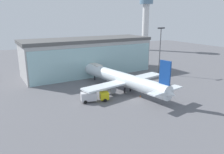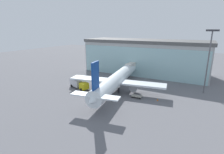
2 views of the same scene
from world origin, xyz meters
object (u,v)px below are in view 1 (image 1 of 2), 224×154
(jet_bridge, at_px, (92,66))
(safety_cone_nose, at_px, (140,96))
(apron_light_mast, at_px, (160,47))
(control_tower, at_px, (146,17))
(catering_truck, at_px, (94,96))
(baggage_cart, at_px, (147,87))
(safety_cone_wingtip, at_px, (159,85))
(airplane, at_px, (123,79))

(jet_bridge, xyz_separation_m, safety_cone_nose, (3.81, -25.11, -4.07))
(apron_light_mast, bearing_deg, safety_cone_nose, -140.32)
(control_tower, height_order, apron_light_mast, control_tower)
(jet_bridge, distance_m, apron_light_mast, 27.17)
(apron_light_mast, height_order, catering_truck, apron_light_mast)
(jet_bridge, height_order, catering_truck, jet_bridge)
(catering_truck, xyz_separation_m, safety_cone_nose, (12.84, -3.09, -1.19))
(apron_light_mast, height_order, baggage_cart, apron_light_mast)
(catering_truck, relative_size, baggage_cart, 2.63)
(catering_truck, height_order, safety_cone_wingtip, catering_truck)
(airplane, xyz_separation_m, safety_cone_wingtip, (12.93, -1.57, -3.26))
(airplane, height_order, baggage_cart, airplane)
(jet_bridge, height_order, baggage_cart, jet_bridge)
(apron_light_mast, height_order, airplane, apron_light_mast)
(airplane, xyz_separation_m, baggage_cart, (7.45, -2.44, -3.04))
(catering_truck, relative_size, safety_cone_wingtip, 13.85)
(safety_cone_nose, bearing_deg, safety_cone_wingtip, 26.29)
(airplane, bearing_deg, apron_light_mast, -75.96)
(jet_bridge, distance_m, safety_cone_nose, 25.72)
(safety_cone_nose, bearing_deg, baggage_cart, 38.51)
(baggage_cart, distance_m, safety_cone_nose, 7.81)
(apron_light_mast, bearing_deg, safety_cone_wingtip, -129.38)
(control_tower, xyz_separation_m, catering_truck, (-69.67, -71.70, -20.41))
(control_tower, xyz_separation_m, baggage_cart, (-50.72, -69.93, -21.37))
(airplane, bearing_deg, baggage_cart, -118.91)
(control_tower, bearing_deg, catering_truck, -134.18)
(baggage_cart, relative_size, safety_cone_nose, 5.27)
(control_tower, relative_size, safety_cone_wingtip, 63.10)
(catering_truck, height_order, safety_cone_nose, catering_truck)
(catering_truck, bearing_deg, control_tower, 60.10)
(jet_bridge, distance_m, safety_cone_wingtip, 25.09)
(control_tower, height_order, airplane, control_tower)
(jet_bridge, bearing_deg, apron_light_mast, -108.88)
(airplane, bearing_deg, safety_cone_wingtip, -107.74)
(control_tower, bearing_deg, safety_cone_wingtip, -123.23)
(control_tower, distance_m, catering_truck, 102.04)
(airplane, bearing_deg, safety_cone_nose, 179.61)
(baggage_cart, xyz_separation_m, safety_cone_wingtip, (5.48, 0.86, -0.23))
(safety_cone_nose, relative_size, safety_cone_wingtip, 1.00)
(jet_bridge, height_order, control_tower, control_tower)
(control_tower, height_order, safety_cone_nose, control_tower)
(baggage_cart, bearing_deg, control_tower, 50.23)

